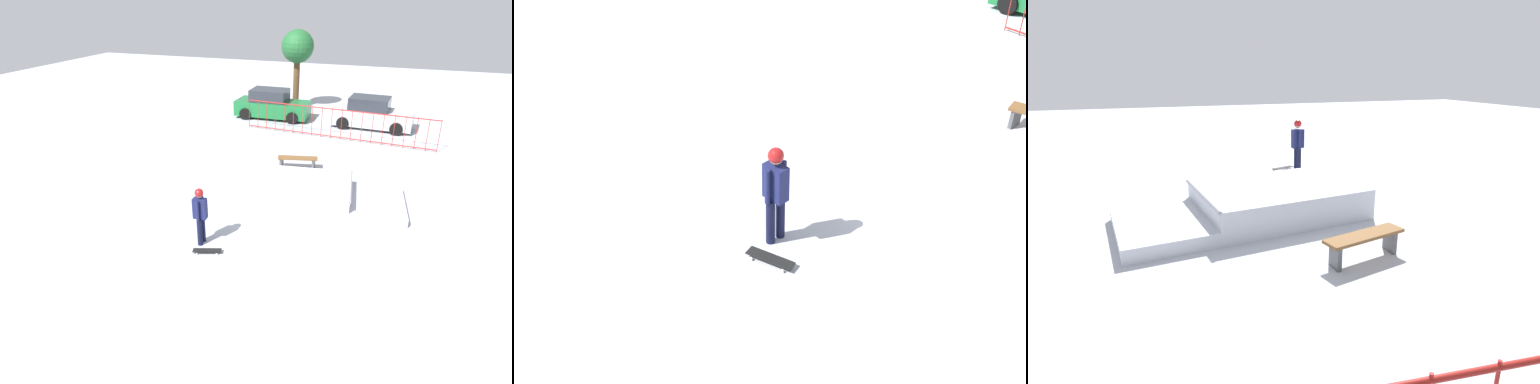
{
  "view_description": "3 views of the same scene",
  "coord_description": "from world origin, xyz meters",
  "views": [
    {
      "loc": [
        3.02,
        -13.08,
        6.71
      ],
      "look_at": [
        -1.03,
        -1.48,
        0.9
      ],
      "focal_mm": 30.39,
      "sensor_mm": 36.0,
      "label": 1
    },
    {
      "loc": [
        3.73,
        -8.62,
        6.39
      ],
      "look_at": [
        -1.99,
        -3.57,
        1.0
      ],
      "focal_mm": 42.85,
      "sensor_mm": 36.0,
      "label": 2
    },
    {
      "loc": [
        2.76,
        8.95,
        3.28
      ],
      "look_at": [
        -0.17,
        0.48,
        0.6
      ],
      "focal_mm": 28.89,
      "sensor_mm": 36.0,
      "label": 3
    }
  ],
  "objects": [
    {
      "name": "ground_plane",
      "position": [
        0.0,
        0.0,
        0.0
      ],
      "size": [
        60.0,
        60.0,
        0.0
      ],
      "primitive_type": "plane",
      "color": "#B2B7C1"
    },
    {
      "name": "skateboard",
      "position": [
        -1.63,
        -3.89,
        0.08
      ],
      "size": [
        0.82,
        0.44,
        0.09
      ],
      "rotation": [
        0.0,
        0.0,
        3.46
      ],
      "color": "black",
      "rests_on": "ground"
    },
    {
      "name": "skater",
      "position": [
        -2.0,
        -3.45,
        1.01
      ],
      "size": [
        0.39,
        0.44,
        1.73
      ],
      "rotation": [
        0.0,
        0.0,
        3.19
      ],
      "color": "black",
      "rests_on": "ground"
    }
  ]
}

